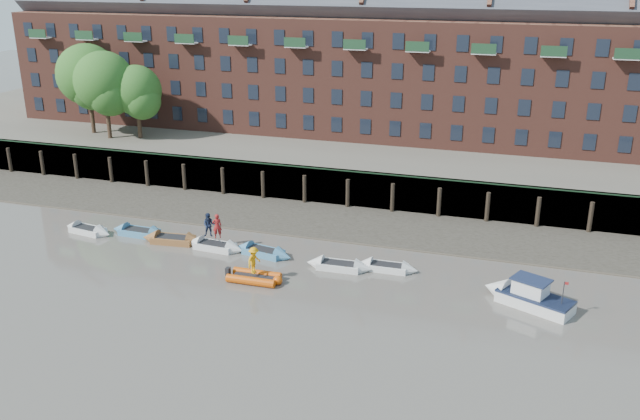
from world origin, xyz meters
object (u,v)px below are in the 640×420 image
at_px(person_rower_b, 209,225).
at_px(rowboat_3, 215,246).
at_px(rowboat_5, 339,266).
at_px(rowboat_2, 173,240).
at_px(rowboat_4, 263,252).
at_px(rowboat_1, 139,232).
at_px(rowboat_6, 387,267).
at_px(person_rib_crew, 254,260).
at_px(motor_launch, 521,294).
at_px(person_rower_a, 217,226).
at_px(rowboat_0, 88,230).
at_px(rib_tender, 256,278).

bearing_deg(person_rower_b, rowboat_3, -30.75).
distance_m(rowboat_5, person_rower_b, 10.51).
relative_size(rowboat_2, rowboat_3, 1.06).
bearing_deg(rowboat_2, rowboat_4, -6.76).
height_order(rowboat_1, rowboat_5, rowboat_1).
height_order(rowboat_2, rowboat_6, rowboat_2).
relative_size(rowboat_3, person_rib_crew, 2.58).
height_order(rowboat_5, person_rib_crew, person_rib_crew).
xyz_separation_m(motor_launch, person_rib_crew, (-17.29, -2.18, 0.94)).
distance_m(rowboat_4, rowboat_5, 6.03).
distance_m(rowboat_1, person_rower_b, 6.72).
height_order(rowboat_4, motor_launch, motor_launch).
bearing_deg(rowboat_1, motor_launch, -3.75).
height_order(person_rower_a, person_rower_b, person_rower_a).
bearing_deg(person_rower_b, rowboat_4, -16.37).
bearing_deg(rowboat_2, person_rib_crew, -32.92).
bearing_deg(rowboat_4, rowboat_0, -168.84).
xyz_separation_m(rowboat_6, motor_launch, (9.10, -2.25, 0.38)).
relative_size(rowboat_3, rowboat_4, 1.00).
bearing_deg(rowboat_0, rowboat_6, 9.46).
relative_size(rowboat_0, rowboat_3, 0.97).
bearing_deg(rib_tender, rowboat_2, 152.77).
bearing_deg(person_rower_b, rib_tender, -53.56).
distance_m(rowboat_4, person_rower_a, 4.01).
distance_m(rowboat_4, person_rib_crew, 4.60).
xyz_separation_m(person_rower_a, person_rib_crew, (4.73, -4.27, -0.33)).
height_order(rowboat_6, motor_launch, motor_launch).
bearing_deg(motor_launch, rowboat_5, 17.72).
bearing_deg(rowboat_1, rowboat_3, -4.60).
distance_m(person_rower_a, person_rower_b, 0.71).
distance_m(rowboat_4, rib_tender, 4.42).
xyz_separation_m(rowboat_4, rowboat_6, (9.26, 0.15, -0.01)).
xyz_separation_m(rowboat_3, person_rower_a, (0.24, 0.07, 1.63)).
height_order(rowboat_3, rowboat_5, rowboat_3).
xyz_separation_m(rowboat_6, rib_tender, (-8.08, -4.41, 0.06)).
distance_m(rowboat_0, rowboat_1, 4.27).
height_order(rowboat_3, motor_launch, motor_launch).
bearing_deg(rowboat_1, rowboat_6, 0.16).
bearing_deg(motor_launch, rowboat_0, 20.93).
height_order(rowboat_0, rowboat_1, rowboat_1).
distance_m(rowboat_2, rowboat_5, 13.55).
bearing_deg(rowboat_5, rowboat_3, 174.75).
height_order(rowboat_3, person_rower_a, person_rower_a).
distance_m(rowboat_6, motor_launch, 9.39).
distance_m(rowboat_1, motor_launch, 29.36).
bearing_deg(rowboat_5, rowboat_1, 173.56).
height_order(rowboat_0, rib_tender, rowboat_0).
xyz_separation_m(rowboat_0, rowboat_1, (4.19, 0.81, 0.02)).
bearing_deg(person_rower_a, rowboat_5, 145.19).
bearing_deg(motor_launch, person_rower_a, 18.88).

